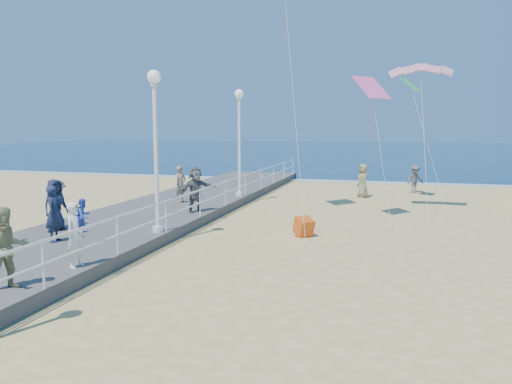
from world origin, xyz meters
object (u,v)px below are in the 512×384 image
(spectator_6, at_px, (181,184))
(spectator_2, at_px, (58,204))
(woman_holding_toddler, at_px, (76,235))
(beach_walker_a, at_px, (415,179))
(lamp_post_mid, at_px, (155,134))
(lamp_post_far, at_px, (239,131))
(spectator_0, at_px, (54,214))
(beach_walker_c, at_px, (363,181))
(toddler_held, at_px, (83,216))
(box_kite, at_px, (304,228))
(spectator_5, at_px, (196,189))
(spectator_1, at_px, (7,249))
(spectator_4, at_px, (55,205))

(spectator_6, bearing_deg, spectator_2, -174.50)
(woman_holding_toddler, distance_m, beach_walker_a, 21.93)
(lamp_post_mid, xyz_separation_m, lamp_post_far, (0.00, 9.00, 0.00))
(spectator_0, bearing_deg, spectator_6, -16.23)
(lamp_post_mid, height_order, beach_walker_c, lamp_post_mid)
(spectator_0, height_order, beach_walker_a, spectator_0)
(lamp_post_mid, xyz_separation_m, spectator_6, (-1.95, 6.15, -2.41))
(lamp_post_mid, height_order, spectator_2, lamp_post_mid)
(lamp_post_far, bearing_deg, spectator_0, -102.25)
(toddler_held, relative_size, box_kite, 1.47)
(lamp_post_far, bearing_deg, spectator_2, -111.79)
(spectator_5, relative_size, box_kite, 3.13)
(lamp_post_far, distance_m, spectator_5, 5.51)
(spectator_0, bearing_deg, lamp_post_far, -25.27)
(toddler_held, distance_m, beach_walker_a, 21.74)
(woman_holding_toddler, distance_m, spectator_1, 1.93)
(toddler_held, bearing_deg, spectator_1, 169.83)
(spectator_0, bearing_deg, spectator_2, 21.52)
(lamp_post_far, height_order, toddler_held, lamp_post_far)
(spectator_2, relative_size, spectator_6, 0.98)
(spectator_4, relative_size, beach_walker_a, 1.06)
(spectator_0, distance_m, beach_walker_c, 17.17)
(spectator_4, bearing_deg, beach_walker_a, -18.60)
(lamp_post_mid, distance_m, spectator_0, 3.99)
(beach_walker_a, xyz_separation_m, box_kite, (-4.18, -13.37, -0.53))
(lamp_post_mid, height_order, spectator_1, lamp_post_mid)
(lamp_post_far, xyz_separation_m, beach_walker_c, (5.86, 3.95, -2.73))
(lamp_post_far, xyz_separation_m, toddler_held, (0.10, -13.20, -1.97))
(lamp_post_mid, xyz_separation_m, spectator_1, (-0.40, -6.24, -2.35))
(toddler_held, bearing_deg, lamp_post_mid, 4.89)
(lamp_post_far, height_order, spectator_1, lamp_post_far)
(woman_holding_toddler, height_order, spectator_2, woman_holding_toddler)
(spectator_0, xyz_separation_m, beach_walker_c, (8.27, 15.05, -0.34))
(spectator_6, height_order, beach_walker_c, spectator_6)
(lamp_post_mid, distance_m, spectator_1, 6.68)
(spectator_4, bearing_deg, toddler_held, -116.71)
(spectator_2, bearing_deg, lamp_post_far, -31.76)
(spectator_4, xyz_separation_m, beach_walker_c, (9.33, 13.63, -0.35))
(lamp_post_far, xyz_separation_m, spectator_5, (-0.30, -4.98, -2.32))
(lamp_post_far, distance_m, spectator_2, 10.23)
(spectator_0, relative_size, beach_walker_c, 0.93)
(lamp_post_mid, relative_size, spectator_1, 2.93)
(lamp_post_mid, height_order, spectator_4, lamp_post_mid)
(spectator_4, bearing_deg, spectator_0, -125.35)
(lamp_post_far, relative_size, beach_walker_c, 2.87)
(spectator_4, height_order, box_kite, spectator_4)
(spectator_2, height_order, box_kite, spectator_2)
(spectator_1, bearing_deg, spectator_2, 60.66)
(spectator_4, height_order, spectator_5, spectator_5)
(spectator_6, distance_m, beach_walker_c, 10.36)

